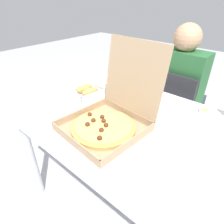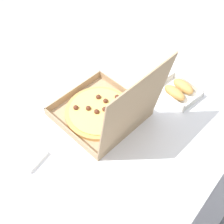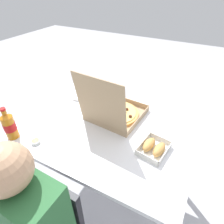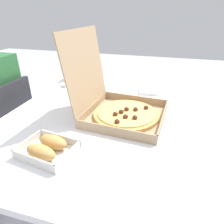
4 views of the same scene
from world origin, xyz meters
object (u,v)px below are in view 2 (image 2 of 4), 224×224
pizza_box_open (105,111)px  napkin_pile (30,157)px  bread_side_box (179,90)px  paper_menu (94,212)px

pizza_box_open → napkin_pile: bearing=-16.0°
bread_side_box → paper_menu: (0.71, 0.07, -0.02)m
pizza_box_open → bread_side_box: bearing=152.9°
bread_side_box → paper_menu: 0.71m
paper_menu → napkin_pile: size_ratio=1.91×
pizza_box_open → paper_menu: size_ratio=2.12×
pizza_box_open → napkin_pile: 0.38m
napkin_pile → bread_side_box: bearing=158.3°
paper_menu → napkin_pile: 0.36m
pizza_box_open → paper_menu: pizza_box_open is taller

